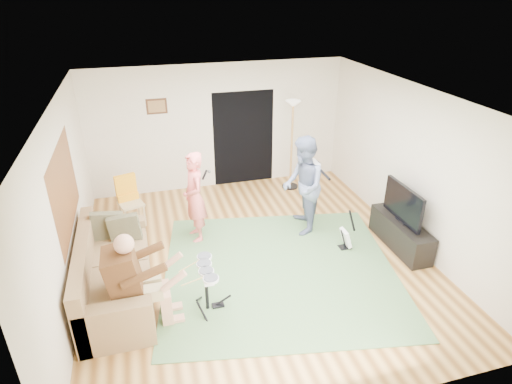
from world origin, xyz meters
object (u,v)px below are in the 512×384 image
(torchiere_lamp, at_px, (292,130))
(tv_cabinet, at_px, (401,234))
(sofa, at_px, (110,279))
(drum_kit, at_px, (207,290))
(singer, at_px, (194,197))
(dining_chair, at_px, (132,207))
(guitar_spare, at_px, (346,238))
(guitarist, at_px, (303,186))
(television, at_px, (403,204))

(torchiere_lamp, bearing_deg, tv_cabinet, -69.81)
(sofa, distance_m, torchiere_lamp, 4.82)
(drum_kit, height_order, singer, singer)
(dining_chair, bearing_deg, guitar_spare, -45.57)
(guitarist, distance_m, guitar_spare, 1.17)
(dining_chair, relative_size, television, 0.95)
(tv_cabinet, bearing_deg, sofa, -179.63)
(singer, xyz_separation_m, dining_chair, (-1.09, 0.84, -0.47))
(sofa, bearing_deg, guitarist, 16.91)
(guitarist, bearing_deg, sofa, -60.03)
(sofa, bearing_deg, torchiere_lamp, 36.63)
(tv_cabinet, bearing_deg, guitarist, 145.83)
(guitar_spare, relative_size, tv_cabinet, 0.53)
(television, bearing_deg, torchiere_lamp, 109.27)
(tv_cabinet, bearing_deg, torchiere_lamp, 110.19)
(sofa, xyz_separation_m, television, (4.75, 0.03, 0.54))
(drum_kit, distance_m, television, 3.56)
(guitarist, bearing_deg, tv_cabinet, 68.90)
(guitarist, bearing_deg, drum_kit, -37.74)
(singer, relative_size, tv_cabinet, 1.17)
(guitarist, height_order, guitar_spare, guitarist)
(drum_kit, relative_size, singer, 0.46)
(singer, height_order, television, singer)
(dining_chair, height_order, television, television)
(drum_kit, height_order, tv_cabinet, drum_kit)
(singer, bearing_deg, tv_cabinet, 61.62)
(torchiere_lamp, xyz_separation_m, dining_chair, (-3.43, -0.72, -1.00))
(singer, relative_size, guitarist, 0.90)
(guitar_spare, bearing_deg, singer, 156.95)
(torchiere_lamp, bearing_deg, drum_kit, -125.60)
(drum_kit, bearing_deg, torchiere_lamp, 54.40)
(dining_chair, height_order, tv_cabinet, dining_chair)
(dining_chair, xyz_separation_m, television, (4.41, -2.06, 0.51))
(drum_kit, relative_size, guitarist, 0.41)
(dining_chair, bearing_deg, drum_kit, -88.43)
(drum_kit, height_order, guitarist, guitarist)
(sofa, height_order, guitarist, guitarist)
(drum_kit, height_order, guitar_spare, drum_kit)
(singer, height_order, torchiere_lamp, torchiere_lamp)
(guitarist, bearing_deg, guitar_spare, 46.44)
(sofa, xyz_separation_m, singer, (1.44, 1.26, 0.51))
(guitar_spare, height_order, torchiere_lamp, torchiere_lamp)
(singer, relative_size, guitar_spare, 2.20)
(sofa, relative_size, television, 2.28)
(guitarist, height_order, torchiere_lamp, torchiere_lamp)
(guitar_spare, xyz_separation_m, television, (0.88, -0.20, 0.64))
(singer, distance_m, dining_chair, 1.46)
(television, bearing_deg, singer, 159.65)
(sofa, height_order, dining_chair, dining_chair)
(drum_kit, bearing_deg, tv_cabinet, 11.02)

